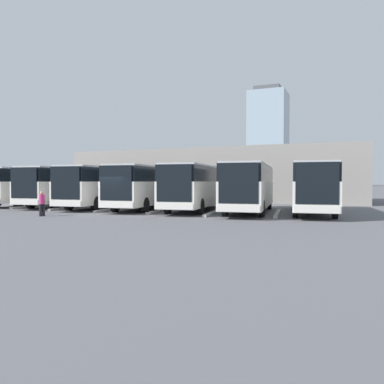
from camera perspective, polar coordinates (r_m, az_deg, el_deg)
The scene contains 17 objects.
ground_plane at distance 25.65m, azimuth -12.34°, elevation -3.33°, with size 600.00×600.00×0.00m, color #5B5B60.
bus_0 at distance 26.87m, azimuth 17.88°, elevation 0.85°, with size 3.98×11.39×3.37m.
curb_divider_0 at distance 25.59m, azimuth 12.89°, elevation -3.18°, with size 0.24×5.96×0.15m, color #B2B2AD.
bus_1 at distance 26.63m, azimuth 8.81°, elevation 0.90°, with size 3.98×11.39×3.37m.
curb_divider_1 at distance 25.73m, azimuth 3.41°, elevation -3.11°, with size 0.24×5.96×0.15m, color #B2B2AD.
bus_2 at distance 28.18m, azimuth 0.76°, elevation 0.95°, with size 3.98×11.39×3.37m.
curb_divider_2 at distance 27.63m, azimuth -4.52°, elevation -2.79°, with size 0.24×5.96×0.15m, color #B2B2AD.
bus_3 at distance 29.86m, azimuth -6.70°, elevation 0.98°, with size 3.98×11.39×3.37m.
curb_divider_3 at distance 29.64m, azimuth -11.76°, elevation -2.52°, with size 0.24×5.96×0.15m, color #B2B2AD.
bus_4 at distance 32.07m, azimuth -13.18°, elevation 0.99°, with size 3.98×11.39×3.37m.
curb_divider_4 at distance 32.13m, azimuth -17.88°, elevation -2.25°, with size 0.24×5.96×0.15m, color #B2B2AD.
bus_5 at distance 34.87m, azimuth -18.41°, elevation 0.99°, with size 3.98×11.39×3.37m.
curb_divider_5 at distance 35.16m, azimuth -22.70°, elevation -1.97°, with size 0.24×5.96×0.15m, color #B2B2AD.
bus_6 at distance 37.88m, azimuth -22.90°, elevation 0.99°, with size 3.98×11.39×3.37m.
pedestrian at distance 25.44m, azimuth -21.89°, elevation -1.52°, with size 0.47×0.47×1.58m.
station_building at distance 43.76m, azimuth 3.21°, elevation 2.59°, with size 33.20×11.70×5.83m.
office_tower at distance 188.74m, azimuth 11.55°, elevation 8.02°, with size 17.63×17.63×48.14m.
Camera 1 is at (-14.78, 20.86, 2.17)m, focal length 35.00 mm.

